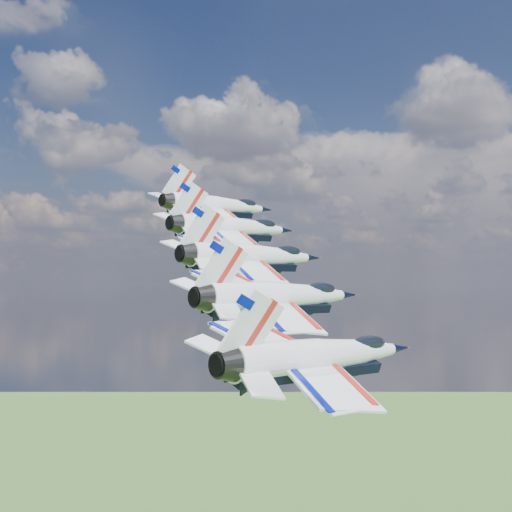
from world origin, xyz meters
The scene contains 5 objects.
jet_0 centered at (-15.29, 33.83, 161.43)m, with size 11.63×17.21×5.14m, color white, non-canonical shape.
jet_1 centered at (-8.45, 25.70, 157.97)m, with size 11.63×17.21×5.14m, color white, non-canonical shape.
jet_2 centered at (-1.61, 17.57, 154.50)m, with size 11.63×17.21×5.14m, color silver, non-canonical shape.
jet_3 centered at (5.23, 9.44, 151.04)m, with size 11.63×17.21×5.14m, color white, non-canonical shape.
jet_4 centered at (12.07, 1.31, 147.58)m, with size 11.63×17.21×5.14m, color white, non-canonical shape.
Camera 1 is at (29.33, -39.35, 151.97)m, focal length 50.00 mm.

